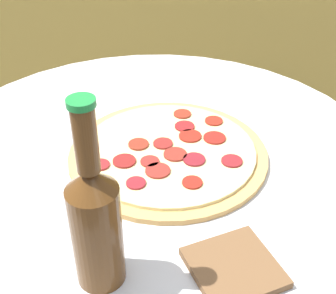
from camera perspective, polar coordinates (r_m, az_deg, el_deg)
table at (r=1.00m, az=-1.63°, el=-10.42°), size 0.88×0.88×0.75m
fence_panel at (r=1.61m, az=1.23°, el=16.60°), size 1.80×0.04×1.49m
pizza at (r=0.85m, az=0.03°, el=-0.67°), size 0.36×0.36×0.02m
beer_bottle at (r=0.58m, az=-8.84°, el=-8.86°), size 0.07×0.07×0.27m
pizza_paddle at (r=0.64m, az=9.69°, el=-16.54°), size 0.17×0.25×0.02m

